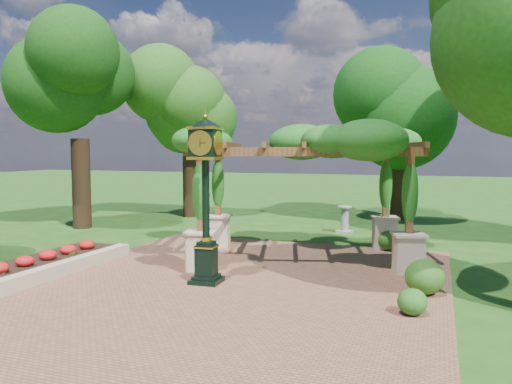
% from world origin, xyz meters
% --- Properties ---
extents(ground, '(120.00, 120.00, 0.00)m').
position_xyz_m(ground, '(0.00, 0.00, 0.00)').
color(ground, '#1E4714').
rests_on(ground, ground).
extents(brick_plaza, '(10.00, 12.00, 0.04)m').
position_xyz_m(brick_plaza, '(0.00, 1.00, 0.02)').
color(brick_plaza, brown).
rests_on(brick_plaza, ground).
extents(border_wall, '(0.35, 5.00, 0.40)m').
position_xyz_m(border_wall, '(-4.60, 0.50, 0.20)').
color(border_wall, '#C6B793').
rests_on(border_wall, ground).
extents(flower_bed, '(1.50, 5.00, 0.36)m').
position_xyz_m(flower_bed, '(-5.50, 0.50, 0.18)').
color(flower_bed, red).
rests_on(flower_bed, ground).
extents(pedestal_clock, '(0.88, 0.88, 4.15)m').
position_xyz_m(pedestal_clock, '(-0.73, 0.92, 2.49)').
color(pedestal_clock, black).
rests_on(pedestal_clock, brick_plaza).
extents(pergola, '(7.41, 5.73, 4.12)m').
position_xyz_m(pergola, '(0.74, 4.55, 3.37)').
color(pergola, beige).
rests_on(pergola, brick_plaza).
extents(sundial, '(0.68, 0.68, 1.09)m').
position_xyz_m(sundial, '(1.11, 9.83, 0.48)').
color(sundial, gray).
rests_on(sundial, ground).
extents(shrub_front, '(0.78, 0.78, 0.53)m').
position_xyz_m(shrub_front, '(4.20, 0.11, 0.31)').
color(shrub_front, '#225B1A').
rests_on(shrub_front, brick_plaza).
extents(shrub_mid, '(1.09, 1.09, 0.80)m').
position_xyz_m(shrub_mid, '(4.39, 1.72, 0.44)').
color(shrub_mid, '#285A19').
rests_on(shrub_mid, brick_plaza).
extents(shrub_back, '(0.75, 0.75, 0.66)m').
position_xyz_m(shrub_back, '(3.14, 6.64, 0.37)').
color(shrub_back, '#275518').
rests_on(shrub_back, brick_plaza).
extents(tree_west_near, '(4.51, 4.51, 9.87)m').
position_xyz_m(tree_west_near, '(-9.74, 7.31, 6.76)').
color(tree_west_near, '#301E13').
rests_on(tree_west_near, ground).
extents(tree_west_far, '(3.87, 3.87, 7.96)m').
position_xyz_m(tree_west_far, '(-7.14, 12.26, 5.44)').
color(tree_west_far, black).
rests_on(tree_west_far, ground).
extents(tree_north, '(4.53, 4.53, 7.84)m').
position_xyz_m(tree_north, '(2.82, 14.68, 5.38)').
color(tree_north, '#332314').
rests_on(tree_north, ground).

